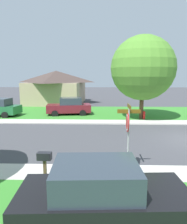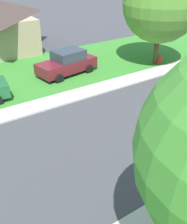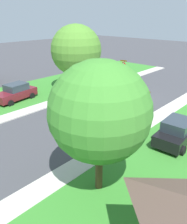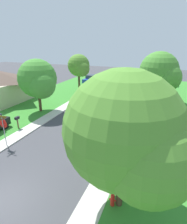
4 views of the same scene
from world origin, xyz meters
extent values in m
plane|color=#424247|center=(0.00, 0.00, 0.00)|extent=(120.00, 120.00, 0.00)
cube|color=beige|center=(4.70, 12.00, 0.05)|extent=(1.40, 56.00, 0.10)
cube|color=#38842D|center=(9.40, 12.00, 0.04)|extent=(8.00, 56.00, 0.08)
cube|color=beige|center=(-4.70, 12.00, 0.05)|extent=(1.40, 56.00, 0.10)
cube|color=#38842D|center=(-9.40, 12.00, 0.04)|extent=(8.00, 56.00, 0.08)
cylinder|color=#9E9EA3|center=(-4.32, 4.62, 1.30)|extent=(0.07, 0.07, 2.60)
cylinder|color=red|center=(-4.32, 4.67, 2.05)|extent=(0.76, 0.03, 0.76)
cylinder|color=white|center=(-4.32, 4.69, 2.05)|extent=(0.67, 0.01, 0.67)
cylinder|color=red|center=(-4.32, 4.69, 2.05)|extent=(0.55, 0.01, 0.55)
cube|color=brown|center=(-4.32, 4.62, 2.69)|extent=(0.92, 0.02, 0.16)
cube|color=brown|center=(-4.32, 4.62, 2.50)|extent=(0.02, 0.92, 0.16)
cube|color=red|center=(6.83, 28.50, 0.70)|extent=(2.41, 4.52, 0.76)
cube|color=#2D3842|center=(6.80, 28.30, 1.42)|extent=(1.89, 2.31, 0.68)
cylinder|color=black|center=(6.13, 29.95, 0.32)|extent=(0.33, 0.67, 0.64)
cylinder|color=black|center=(7.91, 29.69, 0.32)|extent=(0.33, 0.67, 0.64)
cylinder|color=black|center=(5.74, 27.31, 0.32)|extent=(0.33, 0.67, 0.64)
cylinder|color=black|center=(7.52, 27.05, 0.32)|extent=(0.33, 0.67, 0.64)
cube|color=#1E6033|center=(7.11, 15.68, 0.70)|extent=(2.28, 4.48, 0.76)
cube|color=#2D3842|center=(7.08, 15.48, 1.42)|extent=(1.83, 2.27, 0.68)
cylinder|color=black|center=(6.36, 17.10, 0.32)|extent=(0.31, 0.66, 0.64)
cylinder|color=black|center=(8.15, 16.90, 0.32)|extent=(0.31, 0.66, 0.64)
cylinder|color=black|center=(6.06, 14.45, 0.32)|extent=(0.31, 0.66, 0.64)
cylinder|color=black|center=(7.85, 14.25, 0.32)|extent=(0.31, 0.66, 0.64)
cube|color=#1E389E|center=(-7.35, 31.15, 0.70)|extent=(2.18, 4.45, 0.76)
cube|color=#2D3842|center=(-7.33, 31.35, 1.42)|extent=(1.78, 2.24, 0.68)
cylinder|color=black|center=(-6.57, 29.75, 0.32)|extent=(0.30, 0.66, 0.64)
cylinder|color=black|center=(-8.36, 29.91, 0.32)|extent=(0.30, 0.66, 0.64)
cylinder|color=black|center=(-6.33, 32.40, 0.32)|extent=(0.30, 0.66, 0.64)
cylinder|color=black|center=(-8.12, 32.56, 0.32)|extent=(0.30, 0.66, 0.64)
cube|color=maroon|center=(8.02, 8.85, 0.70)|extent=(2.40, 4.52, 0.76)
cube|color=#2D3842|center=(8.05, 8.65, 1.42)|extent=(1.89, 2.31, 0.68)
cylinder|color=black|center=(6.93, 10.03, 0.32)|extent=(0.33, 0.67, 0.64)
cylinder|color=black|center=(8.71, 10.29, 0.32)|extent=(0.33, 0.67, 0.64)
cylinder|color=black|center=(7.32, 7.40, 0.32)|extent=(0.33, 0.67, 0.64)
cylinder|color=black|center=(9.10, 7.66, 0.32)|extent=(0.33, 0.67, 0.64)
cylinder|color=black|center=(-6.86, 7.05, 0.32)|extent=(0.27, 0.65, 0.64)
cylinder|color=#4C3823|center=(5.95, 35.75, 1.21)|extent=(0.36, 0.36, 2.43)
sphere|color=#54972F|center=(5.95, 35.75, 3.90)|extent=(4.22, 4.22, 4.22)
sphere|color=#54972F|center=(6.90, 35.11, 3.38)|extent=(2.96, 2.96, 2.96)
cylinder|color=#4C3823|center=(6.06, 2.04, 1.30)|extent=(0.36, 0.36, 2.59)
sphere|color=#538F2F|center=(6.06, 2.04, 4.55)|extent=(5.59, 5.59, 5.59)
sphere|color=#538F2F|center=(7.32, 1.20, 3.85)|extent=(3.91, 3.91, 3.91)
cylinder|color=#4C3823|center=(6.52, 22.48, 1.27)|extent=(0.36, 0.36, 2.54)
sphere|color=#468A2F|center=(6.52, 22.48, 4.44)|extent=(5.42, 5.42, 5.42)
sphere|color=#468A2F|center=(7.74, 21.67, 3.76)|extent=(3.79, 3.79, 3.79)
cylinder|color=#4C3823|center=(-6.74, 12.72, 1.30)|extent=(0.36, 0.36, 2.60)
sphere|color=#418D30|center=(-6.74, 12.72, 4.21)|extent=(4.59, 4.59, 4.59)
sphere|color=#418D30|center=(-5.70, 12.03, 3.64)|extent=(3.22, 3.22, 3.22)
cylinder|color=#4C3823|center=(-6.25, 23.16, 1.68)|extent=(0.36, 0.36, 3.36)
sphere|color=#51882C|center=(-6.25, 23.16, 4.64)|extent=(3.65, 3.65, 3.65)
sphere|color=#51882C|center=(-5.43, 22.62, 4.18)|extent=(2.56, 2.56, 2.56)
cylinder|color=red|center=(5.76, 1.84, 0.35)|extent=(0.22, 0.22, 0.70)
sphere|color=red|center=(5.76, 1.84, 0.72)|extent=(0.22, 0.22, 0.22)
cylinder|color=red|center=(5.62, 1.84, 0.45)|extent=(0.10, 0.08, 0.08)
cylinder|color=red|center=(5.90, 1.84, 0.45)|extent=(0.10, 0.08, 0.08)
cube|color=brown|center=(-5.78, 7.67, 0.53)|extent=(0.10, 0.10, 1.05)
cube|color=black|center=(-5.78, 7.67, 1.18)|extent=(0.25, 0.49, 0.26)
camera|label=1|loc=(-12.49, 5.80, 3.88)|focal=33.47mm
camera|label=2|loc=(-8.43, 17.50, 7.51)|focal=43.75mm
camera|label=3|loc=(-12.71, 19.61, 8.09)|focal=36.36mm
camera|label=4|loc=(7.58, -5.66, 8.30)|focal=30.00mm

